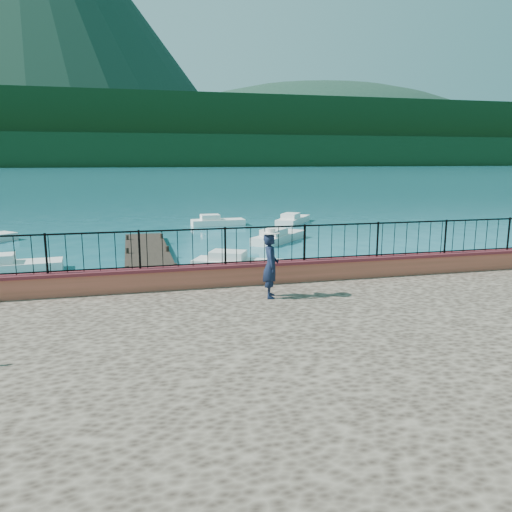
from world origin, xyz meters
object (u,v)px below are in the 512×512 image
boat_0 (12,263)px  boat_2 (279,234)px  person (271,266)px  boat_1 (242,261)px  boat_5 (293,218)px  boat_4 (218,220)px

boat_0 → boat_2: 13.55m
person → boat_1: person is taller
person → boat_5: person is taller
boat_1 → boat_5: 15.57m
boat_1 → person: bearing=-70.2°
boat_1 → boat_5: size_ratio=0.97×
boat_0 → boat_5: size_ratio=0.91×
boat_5 → boat_2: bearing=-168.1°
boat_4 → boat_2: bearing=-74.7°
person → boat_2: bearing=-4.7°
person → boat_2: size_ratio=0.37×
person → boat_1: size_ratio=0.39×
person → boat_0: size_ratio=0.42×
boat_2 → boat_4: bearing=59.8°
boat_0 → boat_4: 16.16m
person → boat_5: (8.02, 22.28, -1.59)m
person → boat_0: 12.97m
boat_1 → boat_2: bearing=89.2°
boat_2 → boat_5: bearing=19.8°
boat_1 → boat_4: bearing=111.8°
boat_4 → boat_0: bearing=-131.4°
boat_2 → boat_0: bearing=154.5°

